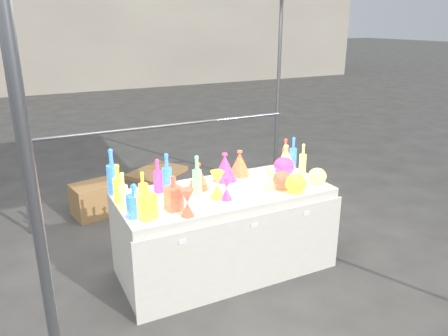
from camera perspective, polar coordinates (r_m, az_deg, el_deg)
name	(u,v)px	position (r m, az deg, el deg)	size (l,w,h in m)	color
ground	(224,268)	(4.04, 0.00, -12.87)	(80.00, 80.00, 0.00)	#5A5853
display_table	(224,231)	(3.85, 0.06, -8.19)	(1.84, 0.83, 0.75)	silver
cardboard_box_closed	(96,199)	(5.18, -16.34, -3.93)	(0.51, 0.37, 0.37)	#B28350
cardboard_box_flat	(157,173)	(6.35, -8.80, -0.61)	(0.78, 0.56, 0.07)	#B28350
bottle_0	(118,183)	(3.52, -13.65, -1.93)	(0.08, 0.08, 0.31)	red
bottle_1	(112,171)	(3.69, -14.40, -0.43)	(0.09, 0.09, 0.39)	#1C9D58
bottle_3	(158,176)	(3.66, -8.64, -0.99)	(0.07, 0.07, 0.29)	#1D4DA9
bottle_4	(123,191)	(3.38, -13.04, -2.90)	(0.07, 0.07, 0.29)	teal
bottle_5	(197,176)	(3.54, -3.55, -1.00)	(0.07, 0.07, 0.34)	#B3239D
bottle_6	(143,188)	(3.44, -10.55, -2.58)	(0.07, 0.07, 0.27)	red
bottle_7	(167,173)	(3.63, -7.46, -0.67)	(0.08, 0.08, 0.34)	#1C9D58
decanter_0	(146,201)	(3.19, -10.14, -4.21)	(0.11, 0.11, 0.28)	red
decanter_1	(174,193)	(3.31, -6.61, -3.24)	(0.11, 0.11, 0.27)	orange
decanter_2	(135,200)	(3.24, -11.60, -4.15)	(0.10, 0.10, 0.26)	#1C9D58
hourglass_0	(188,203)	(3.20, -4.79, -4.53)	(0.11, 0.11, 0.21)	orange
hourglass_1	(227,188)	(3.48, 0.33, -2.67)	(0.10, 0.10, 0.19)	#1D4DA9
hourglass_2	(269,179)	(3.69, 5.93, -1.50)	(0.09, 0.09, 0.19)	teal
hourglass_4	(217,185)	(3.50, -0.87, -2.20)	(0.11, 0.11, 0.23)	red
globe_0	(296,184)	(3.68, 9.37, -2.12)	(0.18, 0.18, 0.14)	red
globe_1	(317,177)	(3.91, 12.09, -1.14)	(0.16, 0.16, 0.13)	teal
globe_2	(282,181)	(3.75, 7.64, -1.68)	(0.17, 0.17, 0.14)	orange
globe_3	(284,167)	(4.07, 7.85, 0.08)	(0.19, 0.19, 0.16)	#1D4DA9
lampshade_0	(198,176)	(3.71, -3.39, -1.03)	(0.19, 0.19, 0.23)	yellow
lampshade_1	(240,163)	(4.02, 2.05, 0.67)	(0.20, 0.20, 0.24)	yellow
lampshade_2	(225,167)	(3.89, 0.11, 0.17)	(0.21, 0.21, 0.25)	#1D4DA9
lampshade_3	(286,157)	(4.23, 8.05, 1.40)	(0.20, 0.20, 0.24)	teal
bottle_8	(293,153)	(4.25, 9.02, 1.98)	(0.07, 0.07, 0.31)	#1C9D58
bottle_9	(285,152)	(4.36, 8.02, 2.14)	(0.06, 0.06, 0.27)	orange
bottle_11	(303,159)	(4.14, 10.26, 1.23)	(0.06, 0.06, 0.28)	teal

